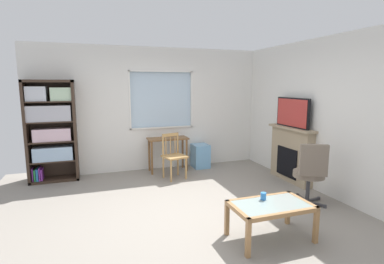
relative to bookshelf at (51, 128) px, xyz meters
name	(u,v)px	position (x,y,z in m)	size (l,w,h in m)	color
ground	(185,213)	(1.98, -2.26, -1.06)	(6.00, 6.01, 0.02)	gray
wall_back_with_window	(149,110)	(1.95, 0.24, 0.26)	(5.00, 0.15, 2.67)	silver
wall_right	(329,117)	(4.54, -2.26, 0.28)	(0.12, 5.21, 2.67)	silver
bookshelf	(51,128)	(0.00, 0.00, 0.00)	(0.90, 0.38, 1.96)	#38281E
desk_under_window	(168,144)	(2.28, -0.11, -0.46)	(0.86, 0.39, 0.74)	brown
wooden_chair	(174,156)	(2.27, -0.62, -0.59)	(0.50, 0.49, 0.90)	tan
plastic_drawer_unit	(200,156)	(3.05, -0.06, -0.79)	(0.35, 0.40, 0.53)	#72ADDB
fireplace	(291,154)	(4.38, -1.54, -0.52)	(0.26, 1.17, 1.06)	tan
tv	(293,113)	(4.36, -1.54, 0.29)	(0.06, 0.90, 0.56)	black
office_chair	(310,171)	(3.89, -2.65, -0.50)	(0.60, 0.62, 1.00)	#7A6B5B
coffee_table	(271,209)	(2.73, -3.32, -0.67)	(0.96, 0.58, 0.45)	#8C9E99
sippy_cup	(263,196)	(2.71, -3.18, -0.56)	(0.07, 0.07, 0.09)	#337FD6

